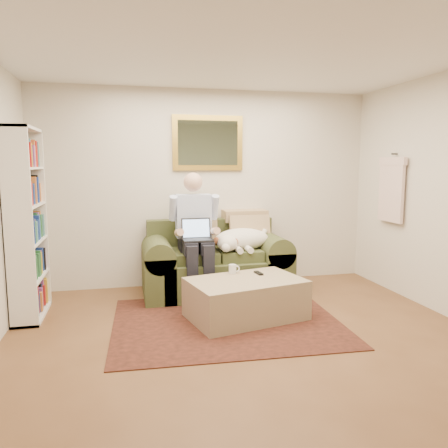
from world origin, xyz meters
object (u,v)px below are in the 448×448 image
object	(u,v)px
laptop	(197,234)
ottoman	(246,299)
seated_man	(196,236)
sofa	(215,268)
coffee_mug	(233,269)
sleeping_dog	(242,239)
bookshelf	(26,224)

from	to	relation	value
laptop	ottoman	distance (m)	1.04
ottoman	seated_man	bearing A→B (deg)	115.10
sofa	ottoman	distance (m)	1.01
ottoman	coffee_mug	distance (m)	0.39
seated_man	sleeping_dog	world-z (taller)	seated_man
sleeping_dog	coffee_mug	world-z (taller)	sleeping_dog
ottoman	coffee_mug	size ratio (longest dim) A/B	11.65
sleeping_dog	bookshelf	world-z (taller)	bookshelf
sofa	seated_man	world-z (taller)	seated_man
laptop	ottoman	xyz separation A→B (m)	(0.39, -0.77, -0.59)
laptop	coffee_mug	xyz separation A→B (m)	(0.32, -0.49, -0.32)
seated_man	sleeping_dog	distance (m)	0.60
seated_man	laptop	world-z (taller)	seated_man
bookshelf	sofa	bearing A→B (deg)	10.99
sleeping_dog	ottoman	world-z (taller)	sleeping_dog
seated_man	laptop	distance (m)	0.08
sofa	laptop	bearing A→B (deg)	-138.98
sofa	seated_man	xyz separation A→B (m)	(-0.27, -0.17, 0.45)
sofa	ottoman	world-z (taller)	sofa
sleeping_dog	ottoman	bearing A→B (deg)	-102.65
laptop	bookshelf	size ratio (longest dim) A/B	0.18
laptop	bookshelf	bearing A→B (deg)	-174.60
seated_man	ottoman	size ratio (longest dim) A/B	1.31
bookshelf	laptop	bearing A→B (deg)	5.40
ottoman	laptop	bearing A→B (deg)	117.08
sofa	ottoman	size ratio (longest dim) A/B	1.55
laptop	coffee_mug	bearing A→B (deg)	-57.19
coffee_mug	laptop	bearing A→B (deg)	122.81
sofa	coffee_mug	distance (m)	0.74
laptop	sleeping_dog	bearing A→B (deg)	13.64
laptop	sleeping_dog	world-z (taller)	laptop
laptop	bookshelf	xyz separation A→B (m)	(-1.84, -0.17, 0.20)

